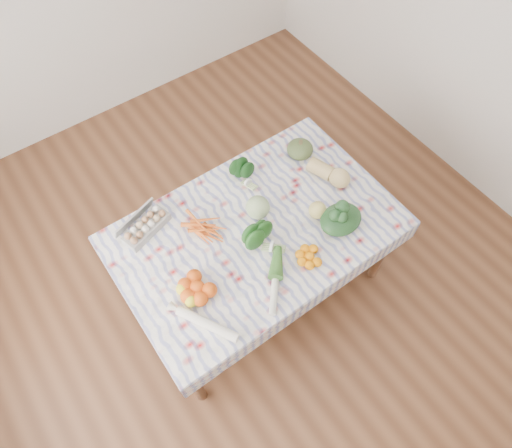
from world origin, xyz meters
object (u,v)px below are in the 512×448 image
dining_table (256,236)px  kabocha_squash (300,149)px  cabbage (258,207)px  egg_carton (146,227)px  grapefruit (317,210)px  butternut_squash (329,172)px

dining_table → kabocha_squash: bearing=27.9°
dining_table → cabbage: cabbage is taller
egg_carton → kabocha_squash: size_ratio=1.75×
kabocha_squash → grapefruit: size_ratio=1.60×
grapefruit → butternut_squash: bearing=35.8°
dining_table → cabbage: size_ratio=11.18×
egg_carton → cabbage: (0.60, -0.28, 0.03)m
butternut_squash → grapefruit: bearing=-162.9°
kabocha_squash → cabbage: (-0.49, -0.22, 0.02)m
kabocha_squash → grapefruit: 0.48m
egg_carton → butternut_squash: 1.17m
egg_carton → grapefruit: 1.01m
egg_carton → butternut_squash: (1.12, -0.32, 0.02)m
egg_carton → kabocha_squash: bearing=-20.7°
dining_table → butternut_squash: bearing=4.0°
butternut_squash → grapefruit: 0.29m
cabbage → kabocha_squash: bearing=23.8°
egg_carton → grapefruit: (0.88, -0.50, 0.01)m
egg_carton → kabocha_squash: (1.09, -0.07, 0.02)m
butternut_squash → kabocha_squash: bearing=77.7°
grapefruit → dining_table: bearing=159.8°
butternut_squash → dining_table: bearing=165.2°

